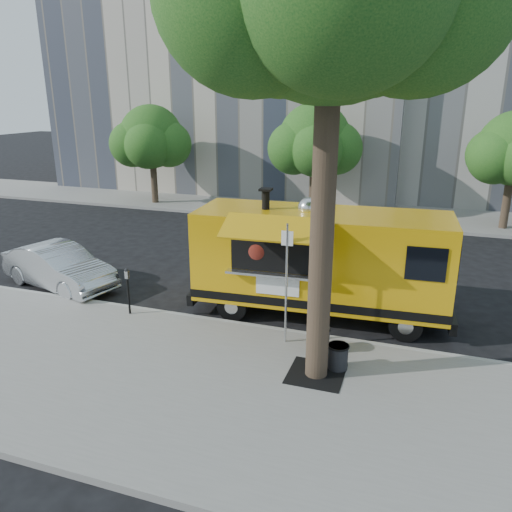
{
  "coord_description": "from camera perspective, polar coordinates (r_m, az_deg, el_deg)",
  "views": [
    {
      "loc": [
        4.45,
        -12.27,
        5.95
      ],
      "look_at": [
        0.26,
        0.0,
        1.76
      ],
      "focal_mm": 35.0,
      "sensor_mm": 36.0,
      "label": 1
    }
  ],
  "objects": [
    {
      "name": "parking_meter",
      "position": [
        14.12,
        -14.45,
        -3.29
      ],
      "size": [
        0.11,
        0.11,
        1.33
      ],
      "color": "black",
      "rests_on": "sidewalk"
    },
    {
      "name": "sidewalk",
      "position": [
        11.08,
        -8.23,
        -14.34
      ],
      "size": [
        60.0,
        6.0,
        0.15
      ],
      "primitive_type": "cube",
      "color": "gray",
      "rests_on": "ground"
    },
    {
      "name": "curb",
      "position": [
        13.53,
        -2.32,
        -7.86
      ],
      "size": [
        60.0,
        0.14,
        0.16
      ],
      "primitive_type": "cube",
      "color": "#999993",
      "rests_on": "ground"
    },
    {
      "name": "far_tree_b",
      "position": [
        25.65,
        6.71,
        13.05
      ],
      "size": [
        3.6,
        3.6,
        5.5
      ],
      "color": "#33261C",
      "rests_on": "far_sidewalk"
    },
    {
      "name": "trash_bin_right",
      "position": [
        11.39,
        9.36,
        -11.2
      ],
      "size": [
        0.48,
        0.48,
        0.57
      ],
      "color": "black",
      "rests_on": "sidewalk"
    },
    {
      "name": "sedan",
      "position": [
        17.23,
        -21.61,
        -1.16
      ],
      "size": [
        4.45,
        2.53,
        1.39
      ],
      "primitive_type": "imported",
      "rotation": [
        0.0,
        0.0,
        1.3
      ],
      "color": "silver",
      "rests_on": "ground"
    },
    {
      "name": "tree_well",
      "position": [
        11.26,
        6.88,
        -13.23
      ],
      "size": [
        1.2,
        1.2,
        0.02
      ],
      "primitive_type": "cube",
      "color": "black",
      "rests_on": "sidewalk"
    },
    {
      "name": "far_tree_a",
      "position": [
        28.59,
        -11.87,
        13.17
      ],
      "size": [
        3.42,
        3.42,
        5.36
      ],
      "color": "#33261C",
      "rests_on": "far_sidewalk"
    },
    {
      "name": "trash_bin_left",
      "position": [
        12.06,
        7.32,
        -9.3
      ],
      "size": [
        0.49,
        0.49,
        0.59
      ],
      "color": "black",
      "rests_on": "sidewalk"
    },
    {
      "name": "sign_post",
      "position": [
        11.84,
        3.5,
        -2.41
      ],
      "size": [
        0.28,
        0.06,
        3.0
      ],
      "color": "silver",
      "rests_on": "sidewalk"
    },
    {
      "name": "food_truck",
      "position": [
        13.78,
        7.24,
        -0.41
      ],
      "size": [
        7.24,
        3.62,
        3.52
      ],
      "rotation": [
        0.0,
        0.0,
        0.06
      ],
      "color": "#DFA10B",
      "rests_on": "ground"
    },
    {
      "name": "ground",
      "position": [
        14.35,
        -0.97,
        -6.61
      ],
      "size": [
        120.0,
        120.0,
        0.0
      ],
      "primitive_type": "plane",
      "color": "black",
      "rests_on": "ground"
    },
    {
      "name": "far_sidewalk",
      "position": [
        26.8,
        8.89,
        5.03
      ],
      "size": [
        60.0,
        5.0,
        0.15
      ],
      "primitive_type": "cube",
      "color": "gray",
      "rests_on": "ground"
    }
  ]
}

